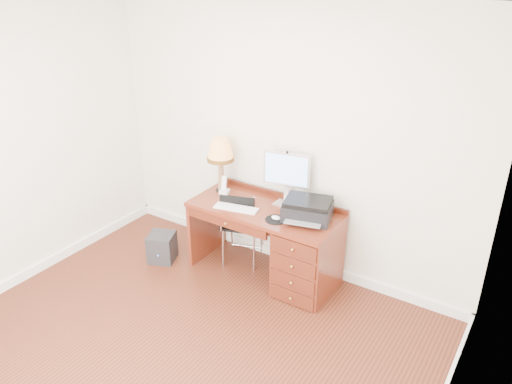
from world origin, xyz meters
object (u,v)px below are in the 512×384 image
Objects in this scene: phone at (224,188)px; printer at (308,209)px; desk at (293,247)px; chair at (239,220)px; leg_lamp at (220,153)px; monitor at (287,173)px; equipment_box at (162,247)px.

printer is at bearing -15.73° from phone.
chair is at bearing 177.23° from desk.
desk is 1.20m from leg_lamp.
desk is 0.73m from monitor.
printer reaches higher than chair.
equipment_box is (-0.46, -0.49, -1.02)m from leg_lamp.
leg_lamp is 1.86× the size of equipment_box.
chair is (-0.66, 0.03, 0.09)m from desk.
chair is at bearing -170.33° from monitor.
chair is at bearing -22.89° from phone.
phone is (-0.98, 0.02, -0.04)m from printer.
monitor is 1.05× the size of printer.
phone reaches higher than equipment_box.
desk is 1.79× the size of chair.
printer reaches higher than desk.
monitor is at bearing 134.63° from desk.
phone reaches higher than desk.
monitor is at bearing -2.40° from phone.
desk is 0.94m from phone.
equipment_box is at bearing -133.23° from leg_lamp.
monitor is 0.76m from chair.
desk is 2.61× the size of leg_lamp.
monitor is at bearing 0.87° from chair.
equipment_box is (-0.52, -0.45, -0.65)m from phone.
equipment_box is at bearing -154.20° from phone.
chair is (0.26, -0.07, -0.66)m from leg_lamp.
leg_lamp reaches higher than phone.
leg_lamp is 0.69× the size of chair.
phone is at bearing 175.95° from desk.
printer is 2.63× the size of phone.
leg_lamp reaches higher than printer.
phone is at bearing 152.29° from chair.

